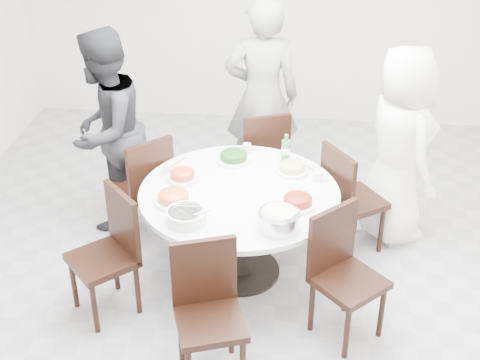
# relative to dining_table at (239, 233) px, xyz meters

# --- Properties ---
(floor) EXTENTS (6.00, 6.00, 0.01)m
(floor) POSITION_rel_dining_table_xyz_m (0.31, -0.05, -0.38)
(floor) COLOR #A4A3A8
(floor) RESTS_ON ground
(dining_table) EXTENTS (1.50, 1.50, 0.75)m
(dining_table) POSITION_rel_dining_table_xyz_m (0.00, 0.00, 0.00)
(dining_table) COLOR white
(dining_table) RESTS_ON floor
(chair_ne) EXTENTS (0.58, 0.58, 0.95)m
(chair_ne) POSITION_rel_dining_table_xyz_m (0.90, 0.44, 0.10)
(chair_ne) COLOR black
(chair_ne) RESTS_ON floor
(chair_n) EXTENTS (0.54, 0.54, 0.95)m
(chair_n) POSITION_rel_dining_table_xyz_m (0.08, 1.10, 0.10)
(chair_n) COLOR black
(chair_n) RESTS_ON floor
(chair_nw) EXTENTS (0.59, 0.59, 0.95)m
(chair_nw) POSITION_rel_dining_table_xyz_m (-0.88, 0.48, 0.10)
(chair_nw) COLOR black
(chair_nw) RESTS_ON floor
(chair_sw) EXTENTS (0.59, 0.59, 0.95)m
(chair_sw) POSITION_rel_dining_table_xyz_m (-0.92, -0.54, 0.10)
(chair_sw) COLOR black
(chair_sw) RESTS_ON floor
(chair_s) EXTENTS (0.53, 0.53, 0.95)m
(chair_s) POSITION_rel_dining_table_xyz_m (-0.07, -1.10, 0.10)
(chair_s) COLOR black
(chair_s) RESTS_ON floor
(chair_se) EXTENTS (0.59, 0.59, 0.95)m
(chair_se) POSITION_rel_dining_table_xyz_m (0.81, -0.61, 0.10)
(chair_se) COLOR black
(chair_se) RESTS_ON floor
(diner_right) EXTENTS (0.83, 0.97, 1.68)m
(diner_right) POSITION_rel_dining_table_xyz_m (1.23, 0.69, 0.47)
(diner_right) COLOR white
(diner_right) RESTS_ON floor
(diner_middle) EXTENTS (0.72, 0.52, 1.86)m
(diner_middle) POSITION_rel_dining_table_xyz_m (0.07, 1.37, 0.55)
(diner_middle) COLOR black
(diner_middle) RESTS_ON floor
(diner_left) EXTENTS (0.82, 0.97, 1.74)m
(diner_left) POSITION_rel_dining_table_xyz_m (-1.19, 0.66, 0.50)
(diner_left) COLOR black
(diner_left) RESTS_ON floor
(dish_greens) EXTENTS (0.28, 0.28, 0.07)m
(dish_greens) POSITION_rel_dining_table_xyz_m (-0.09, 0.46, 0.41)
(dish_greens) COLOR white
(dish_greens) RESTS_ON dining_table
(dish_pale) EXTENTS (0.25, 0.25, 0.07)m
(dish_pale) POSITION_rel_dining_table_xyz_m (0.38, 0.33, 0.41)
(dish_pale) COLOR white
(dish_pale) RESTS_ON dining_table
(dish_orange) EXTENTS (0.24, 0.24, 0.06)m
(dish_orange) POSITION_rel_dining_table_xyz_m (-0.45, 0.13, 0.41)
(dish_orange) COLOR white
(dish_orange) RESTS_ON dining_table
(dish_redbrown) EXTENTS (0.26, 0.26, 0.07)m
(dish_redbrown) POSITION_rel_dining_table_xyz_m (0.44, -0.16, 0.41)
(dish_redbrown) COLOR white
(dish_redbrown) RESTS_ON dining_table
(dish_tofu) EXTENTS (0.29, 0.29, 0.07)m
(dish_tofu) POSITION_rel_dining_table_xyz_m (-0.46, -0.20, 0.41)
(dish_tofu) COLOR white
(dish_tofu) RESTS_ON dining_table
(rice_bowl) EXTENTS (0.29, 0.29, 0.12)m
(rice_bowl) POSITION_rel_dining_table_xyz_m (0.32, -0.45, 0.44)
(rice_bowl) COLOR silver
(rice_bowl) RESTS_ON dining_table
(soup_bowl) EXTENTS (0.28, 0.28, 0.09)m
(soup_bowl) POSITION_rel_dining_table_xyz_m (-0.32, -0.44, 0.42)
(soup_bowl) COLOR white
(soup_bowl) RESTS_ON dining_table
(beverage_bottle) EXTENTS (0.07, 0.07, 0.24)m
(beverage_bottle) POSITION_rel_dining_table_xyz_m (0.32, 0.49, 0.50)
(beverage_bottle) COLOR #307942
(beverage_bottle) RESTS_ON dining_table
(tea_cups) EXTENTS (0.07, 0.07, 0.08)m
(tea_cups) POSITION_rel_dining_table_xyz_m (-0.03, 0.60, 0.42)
(tea_cups) COLOR white
(tea_cups) RESTS_ON dining_table
(chopsticks) EXTENTS (0.24, 0.04, 0.01)m
(chopsticks) POSITION_rel_dining_table_xyz_m (-0.04, 0.63, 0.38)
(chopsticks) COLOR tan
(chopsticks) RESTS_ON dining_table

